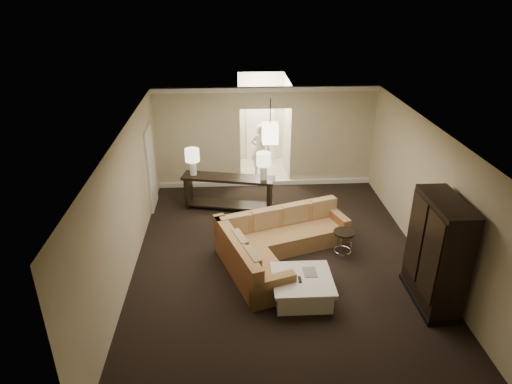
{
  "coord_description": "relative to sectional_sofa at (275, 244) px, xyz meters",
  "views": [
    {
      "loc": [
        -0.98,
        -7.91,
        5.41
      ],
      "look_at": [
        -0.43,
        1.2,
        1.08
      ],
      "focal_mm": 32.0,
      "sensor_mm": 36.0,
      "label": 1
    }
  ],
  "objects": [
    {
      "name": "drink_table",
      "position": [
        1.45,
        0.03,
        0.06
      ],
      "size": [
        0.45,
        0.45,
        0.57
      ],
      "rotation": [
        0.0,
        0.0,
        -0.1
      ],
      "color": "black",
      "rests_on": "ground"
    },
    {
      "name": "foyer",
      "position": [
        0.09,
        5.14,
        0.96
      ],
      "size": [
        1.44,
        2.02,
        2.8
      ],
      "color": "beige",
      "rests_on": "ground"
    },
    {
      "name": "ceiling",
      "position": [
        0.09,
        -0.2,
        2.46
      ],
      "size": [
        6.0,
        8.0,
        0.02
      ],
      "primitive_type": "cube",
      "color": "white",
      "rests_on": "wall_back"
    },
    {
      "name": "wall_front",
      "position": [
        0.09,
        -4.2,
        1.06
      ],
      "size": [
        6.0,
        0.04,
        2.8
      ],
      "primitive_type": "cube",
      "color": "#B9B18C",
      "rests_on": "ground"
    },
    {
      "name": "side_door",
      "position": [
        -2.88,
        2.6,
        0.71
      ],
      "size": [
        0.05,
        0.9,
        2.1
      ],
      "primitive_type": "cube",
      "color": "white",
      "rests_on": "ground"
    },
    {
      "name": "person",
      "position": [
        -0.01,
        4.45,
        0.54
      ],
      "size": [
        0.72,
        0.58,
        1.76
      ],
      "primitive_type": "imported",
      "rotation": [
        0.0,
        0.0,
        2.87
      ],
      "color": "#EEE8C9",
      "rests_on": "ground"
    },
    {
      "name": "wall_right",
      "position": [
        3.09,
        -0.2,
        1.06
      ],
      "size": [
        0.04,
        8.0,
        2.8
      ],
      "primitive_type": "cube",
      "color": "#B9B18C",
      "rests_on": "ground"
    },
    {
      "name": "wall_left",
      "position": [
        -2.91,
        -0.2,
        1.06
      ],
      "size": [
        0.04,
        8.0,
        2.8
      ],
      "primitive_type": "cube",
      "color": "#B9B18C",
      "rests_on": "ground"
    },
    {
      "name": "wall_back",
      "position": [
        0.09,
        3.8,
        1.06
      ],
      "size": [
        6.0,
        0.04,
        2.8
      ],
      "primitive_type": "cube",
      "color": "#B9B18C",
      "rests_on": "ground"
    },
    {
      "name": "baseboard",
      "position": [
        0.09,
        3.75,
        -0.28
      ],
      "size": [
        6.0,
        0.1,
        0.12
      ],
      "primitive_type": "cube",
      "color": "white",
      "rests_on": "ground"
    },
    {
      "name": "coffee_table",
      "position": [
        0.36,
        -1.35,
        -0.11
      ],
      "size": [
        1.11,
        1.11,
        0.46
      ],
      "rotation": [
        0.0,
        0.0,
        -0.01
      ],
      "color": "beige",
      "rests_on": "ground"
    },
    {
      "name": "pendant_light",
      "position": [
        0.09,
        2.5,
        1.61
      ],
      "size": [
        0.38,
        0.38,
        1.09
      ],
      "color": "black",
      "rests_on": "ceiling"
    },
    {
      "name": "table_lamp_left",
      "position": [
        -1.83,
        2.51,
        1.0
      ],
      "size": [
        0.36,
        0.36,
        0.68
      ],
      "color": "silver",
      "rests_on": "console_table"
    },
    {
      "name": "sectional_sofa",
      "position": [
        0.0,
        0.0,
        0.0
      ],
      "size": [
        3.01,
        2.99,
        0.86
      ],
      "rotation": [
        0.0,
        0.0,
        0.32
      ],
      "color": "brown",
      "rests_on": "ground"
    },
    {
      "name": "console_table",
      "position": [
        -0.96,
        2.32,
        0.19
      ],
      "size": [
        2.37,
        1.01,
        0.89
      ],
      "rotation": [
        0.0,
        0.0,
        -0.22
      ],
      "color": "black",
      "rests_on": "ground"
    },
    {
      "name": "armoire",
      "position": [
        2.68,
        -1.56,
        0.64
      ],
      "size": [
        0.61,
        1.42,
        2.05
      ],
      "color": "black",
      "rests_on": "ground"
    },
    {
      "name": "table_lamp_right",
      "position": [
        -0.09,
        2.13,
        1.0
      ],
      "size": [
        0.36,
        0.36,
        0.68
      ],
      "color": "silver",
      "rests_on": "console_table"
    },
    {
      "name": "ground",
      "position": [
        0.09,
        -0.2,
        -0.34
      ],
      "size": [
        8.0,
        8.0,
        0.0
      ],
      "primitive_type": "plane",
      "color": "black",
      "rests_on": "ground"
    },
    {
      "name": "crown_molding",
      "position": [
        0.09,
        3.75,
        2.39
      ],
      "size": [
        6.0,
        0.1,
        0.12
      ],
      "primitive_type": "cube",
      "color": "white",
      "rests_on": "wall_back"
    }
  ]
}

